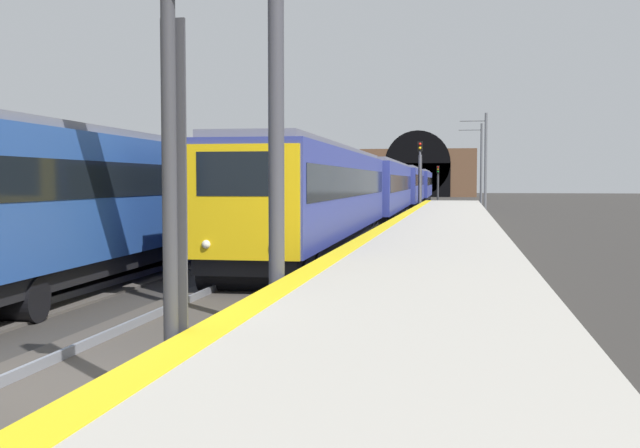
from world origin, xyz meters
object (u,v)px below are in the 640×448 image
catenary_mast_far (485,163)px  railway_signal_near (169,110)px  train_adjacent_platform (281,189)px  overhead_signal_gantry (63,18)px  train_main_approaching (394,187)px  railway_signal_far (438,179)px  catenary_mast_near (481,165)px  railway_signal_mid (420,173)px

catenary_mast_far → railway_signal_near: bearing=174.6°
train_adjacent_platform → overhead_signal_gantry: overhead_signal_gantry is taller
train_adjacent_platform → catenary_mast_far: catenary_mast_far is taller
train_main_approaching → catenary_mast_far: bearing=110.6°
railway_signal_near → railway_signal_far: railway_signal_near is taller
train_adjacent_platform → railway_signal_near: 31.74m
train_main_approaching → catenary_mast_near: bearing=156.2°
railway_signal_far → catenary_mast_far: 43.02m
train_main_approaching → railway_signal_far: railway_signal_far is taller
overhead_signal_gantry → railway_signal_near: bearing=-141.4°
train_adjacent_platform → railway_signal_mid: (19.37, -6.20, 1.04)m
railway_signal_mid → catenary_mast_near: 15.75m
train_main_approaching → railway_signal_near: bearing=1.4°
train_adjacent_platform → catenary_mast_near: (34.33, -11.09, 1.90)m
catenary_mast_near → train_adjacent_platform: bearing=162.1°
catenary_mast_near → catenary_mast_far: catenary_mast_near is taller
train_adjacent_platform → overhead_signal_gantry: 26.34m
railway_signal_far → railway_signal_mid: bearing=0.0°
railway_signal_mid → overhead_signal_gantry: size_ratio=0.68×
railway_signal_mid → overhead_signal_gantry: 45.65m
train_adjacent_platform → railway_signal_near: railway_signal_near is taller
train_adjacent_platform → catenary_mast_far: bearing=150.5°
railway_signal_near → train_main_approaching: bearing=-177.8°
railway_signal_far → train_main_approaching: bearing=-2.4°
train_adjacent_platform → catenary_mast_near: 36.12m
railway_signal_mid → overhead_signal_gantry: (-45.41, 4.05, 2.37)m
railway_signal_near → railway_signal_far: size_ratio=1.23×
overhead_signal_gantry → railway_signal_far: bearing=-2.6°
railway_signal_far → overhead_signal_gantry: overhead_signal_gantry is taller
railway_signal_mid → railway_signal_far: bearing=-180.0°
train_main_approaching → catenary_mast_far: catenary_mast_far is taller
train_main_approaching → railway_signal_mid: bearing=118.0°
railway_signal_far → overhead_signal_gantry: 89.89m
railway_signal_near → overhead_signal_gantry: overhead_signal_gantry is taller
railway_signal_near → overhead_signal_gantry: size_ratio=0.70×
railway_signal_mid → railway_signal_far: size_ratio=1.21×
railway_signal_mid → catenary_mast_far: size_ratio=0.72×
overhead_signal_gantry → catenary_mast_near: catenary_mast_near is taller
overhead_signal_gantry → catenary_mast_near: bearing=-8.4°
railway_signal_far → catenary_mast_far: catenary_mast_far is taller
train_main_approaching → railway_signal_mid: railway_signal_mid is taller
catenary_mast_near → catenary_mast_far: 13.33m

